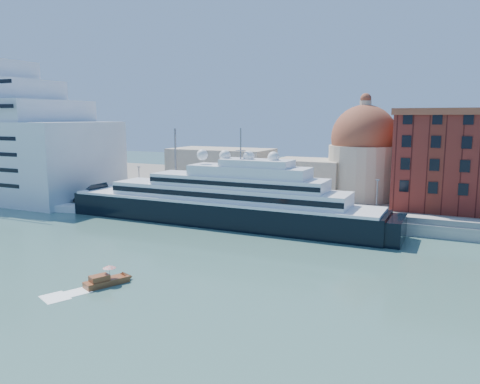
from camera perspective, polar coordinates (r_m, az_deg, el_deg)
The scene contains 9 objects.
ground at distance 83.50m, azimuth -8.49°, elevation -7.15°, with size 400.00×400.00×0.00m, color #3A655C.
quay at distance 112.23m, azimuth 1.15°, elevation -2.21°, with size 180.00×10.00×2.50m, color gray.
land at distance 150.10m, azimuth 7.55°, elevation 0.48°, with size 260.00×72.00×2.00m, color slate.
quay_fence at distance 107.86m, azimuth 0.18°, elevation -1.67°, with size 180.00×0.10×1.20m, color slate.
superyacht at distance 104.18m, azimuth -3.82°, elevation -1.44°, with size 82.03×11.37×24.51m.
service_barge at distance 122.88m, azimuth -18.79°, elevation -1.89°, with size 14.19×7.28×3.05m.
water_taxi at distance 68.94m, azimuth -16.08°, elevation -10.32°, with size 4.36×6.43×2.91m.
church at distance 130.63m, azimuth 8.00°, elevation 3.58°, with size 66.00×18.00×25.50m.
lamp_posts at distance 115.09m, azimuth -4.96°, elevation 2.37°, with size 120.80×2.40×18.00m.
Camera 1 is at (44.86, -66.52, 23.12)m, focal length 35.00 mm.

